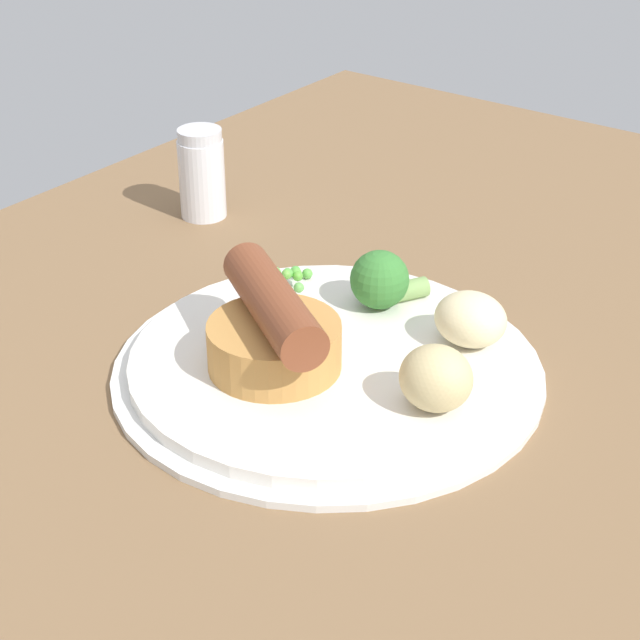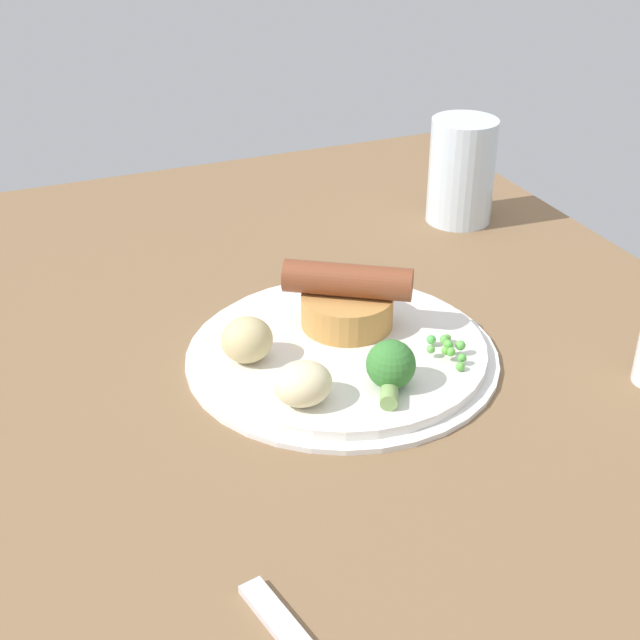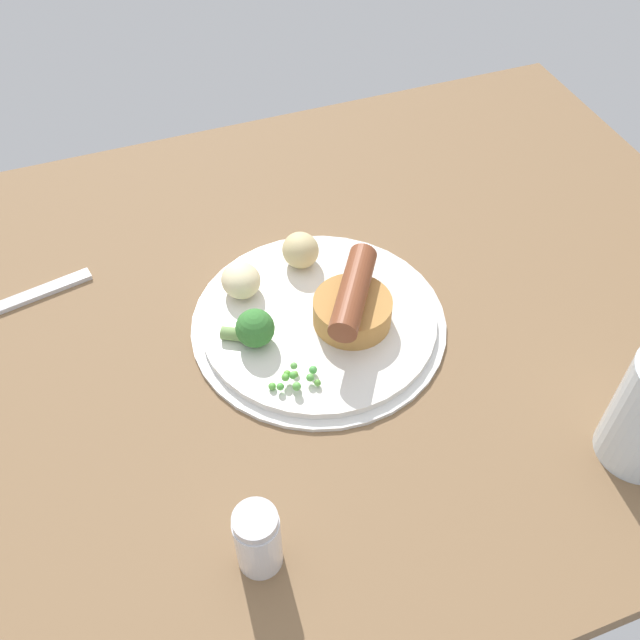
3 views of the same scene
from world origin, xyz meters
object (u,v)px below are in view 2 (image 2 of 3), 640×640
Objects in this scene: dinner_plate at (342,352)px; potato_chunk_0 at (247,340)px; potato_chunk_1 at (303,384)px; sausage_pudding at (347,300)px; pea_pile at (448,348)px; broccoli_floret_near at (391,366)px; drinking_glass at (461,171)px.

dinner_plate is 6.24× the size of potato_chunk_0.
potato_chunk_1 is at bearing 14.91° from potato_chunk_0.
sausage_pudding is 10.56cm from pea_pile.
potato_chunk_0 is at bearing 76.75° from broccoli_floret_near.
broccoli_floret_near reaches higher than potato_chunk_0.
sausage_pudding is 2.55× the size of potato_chunk_0.
broccoli_floret_near is 12.90cm from potato_chunk_0.
dinner_plate is 5.78× the size of potato_chunk_1.
potato_chunk_0 is 0.37× the size of drinking_glass.
broccoli_floret_near is at bearing 7.30° from dinner_plate.
potato_chunk_1 is at bearing 82.74° from sausage_pudding.
dinner_plate is 5.04cm from sausage_pudding.
drinking_glass reaches higher than potato_chunk_0.
sausage_pudding is at bearing 102.17° from potato_chunk_0.
potato_chunk_0 is at bearing -95.93° from dinner_plate.
potato_chunk_1 is (7.82, 2.08, -0.24)cm from potato_chunk_0.
potato_chunk_1 is 0.39× the size of drinking_glass.
potato_chunk_0 is 8.09cm from potato_chunk_1.
drinking_glass is (-28.61, 17.84, 3.93)cm from pea_pile.
drinking_glass is (-20.03, 23.76, 2.24)cm from sausage_pudding.
drinking_glass is at bearing -107.09° from sausage_pudding.
drinking_glass is at bearing 133.06° from potato_chunk_1.
drinking_glass is at bearing 123.02° from potato_chunk_0.
broccoli_floret_near is at bearing 48.36° from potato_chunk_0.
sausage_pudding is at bearing -49.87° from drinking_glass.
pea_pile is 17.68cm from potato_chunk_0.
broccoli_floret_near is at bearing -71.64° from pea_pile.
sausage_pudding is 2.36× the size of potato_chunk_1.
pea_pile is (8.58, 5.92, -1.69)cm from sausage_pudding.
sausage_pudding reaches higher than potato_chunk_0.
broccoli_floret_near is 7.60cm from potato_chunk_1.
potato_chunk_0 is at bearing -110.92° from pea_pile.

